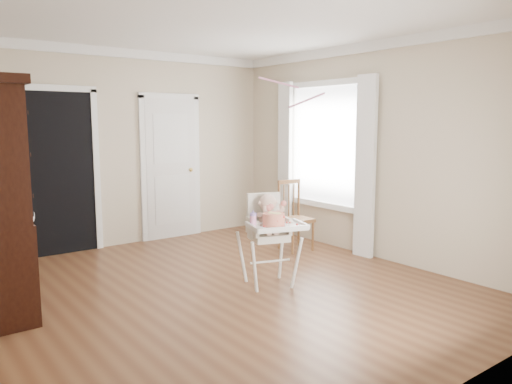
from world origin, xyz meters
TOP-DOWN VIEW (x-y plane):
  - floor at (0.00, 0.00)m, footprint 5.00×5.00m
  - ceiling at (0.00, 0.00)m, footprint 5.00×5.00m
  - wall_back at (0.00, 2.50)m, footprint 4.50×0.00m
  - wall_right at (2.25, 0.00)m, footprint 0.00×5.00m
  - crown_molding at (0.00, 0.00)m, footprint 4.50×5.00m
  - doorway at (-0.90, 2.48)m, footprint 1.06×0.05m
  - closet_door at (0.70, 2.48)m, footprint 0.96×0.09m
  - window_right at (2.18, 0.80)m, footprint 0.13×1.84m
  - high_chair at (0.46, -0.14)m, footprint 0.74×0.83m
  - baby at (0.47, -0.12)m, footprint 0.27×0.26m
  - cake at (0.36, -0.35)m, footprint 0.28×0.28m
  - sippy_cup at (0.21, -0.21)m, footprint 0.07×0.07m
  - dining_chair at (1.69, 0.83)m, footprint 0.42×0.42m
  - streamer at (0.97, 0.32)m, footprint 0.26×0.44m

SIDE VIEW (x-z plane):
  - floor at x=0.00m, z-range 0.00..0.00m
  - dining_chair at x=1.69m, z-range -0.03..0.91m
  - high_chair at x=0.46m, z-range 0.12..1.10m
  - baby at x=0.47m, z-range 0.53..0.97m
  - cake at x=0.36m, z-range 0.68..0.82m
  - sippy_cup at x=0.21m, z-range 0.67..0.84m
  - closet_door at x=0.70m, z-range -0.04..2.09m
  - doorway at x=-0.90m, z-range 0.00..2.22m
  - window_right at x=2.18m, z-range 0.14..2.44m
  - wall_back at x=0.00m, z-range -0.90..3.60m
  - wall_right at x=2.25m, z-range -1.15..3.85m
  - streamer at x=0.97m, z-range 2.09..2.23m
  - crown_molding at x=0.00m, z-range 2.58..2.70m
  - ceiling at x=0.00m, z-range 2.70..2.70m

